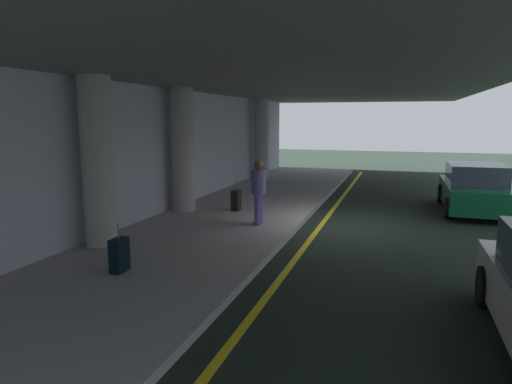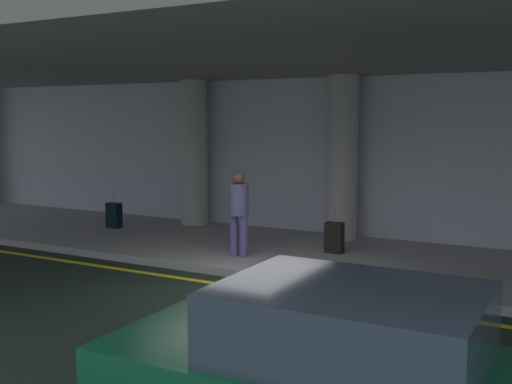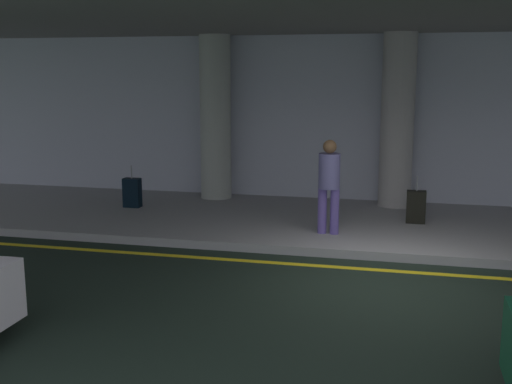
{
  "view_description": "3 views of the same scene",
  "coord_description": "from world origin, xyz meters",
  "px_view_note": "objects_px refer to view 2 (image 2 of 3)",
  "views": [
    {
      "loc": [
        -12.22,
        -1.47,
        2.91
      ],
      "look_at": [
        -1.31,
        2.02,
        1.04
      ],
      "focal_mm": 31.79,
      "sensor_mm": 36.0,
      "label": 1
    },
    {
      "loc": [
        4.99,
        -8.43,
        2.86
      ],
      "look_at": [
        -0.96,
        2.47,
        1.39
      ],
      "focal_mm": 43.84,
      "sensor_mm": 36.0,
      "label": 2
    },
    {
      "loc": [
        0.17,
        -8.98,
        3.0
      ],
      "look_at": [
        -2.5,
        2.33,
        0.78
      ],
      "focal_mm": 44.45,
      "sensor_mm": 36.0,
      "label": 3
    }
  ],
  "objects_px": {
    "suitcase_upright_primary": "(114,215)",
    "suitcase_upright_secondary": "(334,238)",
    "traveler_with_luggage": "(239,208)",
    "car_dark_green": "(341,379)",
    "support_column_center": "(342,158)",
    "support_column_left_mid": "(194,153)"
  },
  "relations": [
    {
      "from": "traveler_with_luggage",
      "to": "support_column_left_mid",
      "type": "bearing_deg",
      "value": 95.09
    },
    {
      "from": "support_column_left_mid",
      "to": "suitcase_upright_primary",
      "type": "distance_m",
      "value": 2.53
    },
    {
      "from": "support_column_center",
      "to": "car_dark_green",
      "type": "bearing_deg",
      "value": -69.13
    },
    {
      "from": "support_column_center",
      "to": "support_column_left_mid",
      "type": "bearing_deg",
      "value": 180.0
    },
    {
      "from": "support_column_left_mid",
      "to": "support_column_center",
      "type": "bearing_deg",
      "value": 0.0
    },
    {
      "from": "support_column_center",
      "to": "suitcase_upright_secondary",
      "type": "relative_size",
      "value": 4.06
    },
    {
      "from": "suitcase_upright_primary",
      "to": "suitcase_upright_secondary",
      "type": "height_order",
      "value": "same"
    },
    {
      "from": "support_column_center",
      "to": "suitcase_upright_primary",
      "type": "distance_m",
      "value": 5.82
    },
    {
      "from": "suitcase_upright_secondary",
      "to": "car_dark_green",
      "type": "bearing_deg",
      "value": -74.6
    },
    {
      "from": "support_column_left_mid",
      "to": "traveler_with_luggage",
      "type": "height_order",
      "value": "support_column_left_mid"
    },
    {
      "from": "support_column_left_mid",
      "to": "car_dark_green",
      "type": "xyz_separation_m",
      "value": [
        7.23,
        -8.48,
        -1.26
      ]
    },
    {
      "from": "suitcase_upright_primary",
      "to": "support_column_left_mid",
      "type": "bearing_deg",
      "value": 73.05
    },
    {
      "from": "support_column_left_mid",
      "to": "support_column_center",
      "type": "height_order",
      "value": "same"
    },
    {
      "from": "support_column_left_mid",
      "to": "car_dark_green",
      "type": "bearing_deg",
      "value": -49.53
    },
    {
      "from": "support_column_center",
      "to": "traveler_with_luggage",
      "type": "distance_m",
      "value": 3.06
    },
    {
      "from": "car_dark_green",
      "to": "traveler_with_luggage",
      "type": "height_order",
      "value": "traveler_with_luggage"
    },
    {
      "from": "suitcase_upright_primary",
      "to": "traveler_with_luggage",
      "type": "bearing_deg",
      "value": 11.67
    },
    {
      "from": "support_column_left_mid",
      "to": "traveler_with_luggage",
      "type": "xyz_separation_m",
      "value": [
        2.9,
        -2.72,
        -0.86
      ]
    },
    {
      "from": "suitcase_upright_secondary",
      "to": "support_column_center",
      "type": "bearing_deg",
      "value": 99.25
    },
    {
      "from": "suitcase_upright_primary",
      "to": "suitcase_upright_secondary",
      "type": "distance_m",
      "value": 5.87
    },
    {
      "from": "support_column_left_mid",
      "to": "traveler_with_luggage",
      "type": "distance_m",
      "value": 4.07
    },
    {
      "from": "car_dark_green",
      "to": "traveler_with_luggage",
      "type": "bearing_deg",
      "value": -48.94
    }
  ]
}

